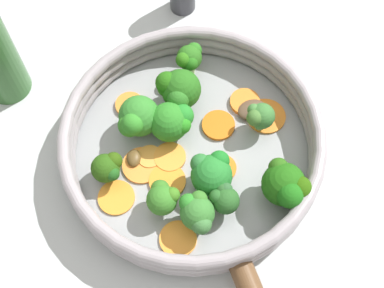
{
  "coord_description": "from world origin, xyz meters",
  "views": [
    {
      "loc": [
        0.16,
        0.22,
        0.57
      ],
      "look_at": [
        0.0,
        0.0,
        0.03
      ],
      "focal_mm": 50.0,
      "sensor_mm": 36.0,
      "label": 1
    }
  ],
  "objects_px": {
    "broccoli_floret_3": "(225,199)",
    "broccoli_floret_10": "(163,198)",
    "carrot_slice_3": "(218,125)",
    "mushroom_piece_1": "(252,110)",
    "carrot_slice_5": "(170,157)",
    "carrot_slice_8": "(167,181)",
    "broccoli_floret_1": "(137,118)",
    "carrot_slice_2": "(130,105)",
    "skillet": "(192,152)",
    "broccoli_floret_5": "(286,185)",
    "broccoli_floret_2": "(197,213)",
    "mushroom_piece_0": "(134,158)",
    "broccoli_floret_8": "(172,121)",
    "broccoli_floret_7": "(211,173)",
    "carrot_slice_6": "(266,116)",
    "carrot_slice_4": "(245,102)",
    "broccoli_floret_6": "(178,90)",
    "carrot_slice_0": "(142,165)",
    "carrot_slice_7": "(178,239)",
    "broccoli_floret_0": "(260,116)",
    "carrot_slice_9": "(114,194)",
    "broccoli_floret_4": "(189,58)",
    "broccoli_floret_9": "(107,168)",
    "carrot_slice_1": "(150,157)",
    "carrot_slice_10": "(222,168)"
  },
  "relations": [
    {
      "from": "carrot_slice_7",
      "to": "broccoli_floret_8",
      "type": "distance_m",
      "value": 0.13
    },
    {
      "from": "broccoli_floret_0",
      "to": "carrot_slice_9",
      "type": "bearing_deg",
      "value": -8.06
    },
    {
      "from": "skillet",
      "to": "broccoli_floret_0",
      "type": "height_order",
      "value": "broccoli_floret_0"
    },
    {
      "from": "broccoli_floret_3",
      "to": "broccoli_floret_10",
      "type": "height_order",
      "value": "broccoli_floret_10"
    },
    {
      "from": "carrot_slice_8",
      "to": "broccoli_floret_1",
      "type": "bearing_deg",
      "value": -97.52
    },
    {
      "from": "carrot_slice_2",
      "to": "broccoli_floret_6",
      "type": "xyz_separation_m",
      "value": [
        -0.05,
        0.03,
        0.03
      ]
    },
    {
      "from": "carrot_slice_0",
      "to": "mushroom_piece_1",
      "type": "height_order",
      "value": "mushroom_piece_1"
    },
    {
      "from": "carrot_slice_3",
      "to": "carrot_slice_9",
      "type": "distance_m",
      "value": 0.15
    },
    {
      "from": "carrot_slice_9",
      "to": "carrot_slice_8",
      "type": "bearing_deg",
      "value": 159.68
    },
    {
      "from": "broccoli_floret_3",
      "to": "mushroom_piece_1",
      "type": "relative_size",
      "value": 1.18
    },
    {
      "from": "skillet",
      "to": "carrot_slice_3",
      "type": "height_order",
      "value": "carrot_slice_3"
    },
    {
      "from": "carrot_slice_2",
      "to": "carrot_slice_9",
      "type": "distance_m",
      "value": 0.12
    },
    {
      "from": "skillet",
      "to": "broccoli_floret_6",
      "type": "height_order",
      "value": "broccoli_floret_6"
    },
    {
      "from": "carrot_slice_4",
      "to": "broccoli_floret_3",
      "type": "height_order",
      "value": "broccoli_floret_3"
    },
    {
      "from": "carrot_slice_10",
      "to": "mushroom_piece_1",
      "type": "distance_m",
      "value": 0.08
    },
    {
      "from": "carrot_slice_4",
      "to": "broccoli_floret_5",
      "type": "bearing_deg",
      "value": 70.98
    },
    {
      "from": "carrot_slice_6",
      "to": "carrot_slice_7",
      "type": "relative_size",
      "value": 1.16
    },
    {
      "from": "carrot_slice_4",
      "to": "mushroom_piece_1",
      "type": "bearing_deg",
      "value": 87.36
    },
    {
      "from": "carrot_slice_7",
      "to": "broccoli_floret_0",
      "type": "distance_m",
      "value": 0.17
    },
    {
      "from": "carrot_slice_6",
      "to": "broccoli_floret_1",
      "type": "distance_m",
      "value": 0.15
    },
    {
      "from": "skillet",
      "to": "broccoli_floret_4",
      "type": "distance_m",
      "value": 0.11
    },
    {
      "from": "carrot_slice_5",
      "to": "carrot_slice_7",
      "type": "distance_m",
      "value": 0.1
    },
    {
      "from": "skillet",
      "to": "carrot_slice_9",
      "type": "distance_m",
      "value": 0.1
    },
    {
      "from": "broccoli_floret_6",
      "to": "broccoli_floret_7",
      "type": "relative_size",
      "value": 1.07
    },
    {
      "from": "mushroom_piece_0",
      "to": "broccoli_floret_3",
      "type": "bearing_deg",
      "value": 115.03
    },
    {
      "from": "broccoli_floret_0",
      "to": "carrot_slice_5",
      "type": "bearing_deg",
      "value": -14.4
    },
    {
      "from": "broccoli_floret_6",
      "to": "broccoli_floret_10",
      "type": "bearing_deg",
      "value": 48.24
    },
    {
      "from": "carrot_slice_8",
      "to": "broccoli_floret_1",
      "type": "xyz_separation_m",
      "value": [
        -0.01,
        -0.07,
        0.03
      ]
    },
    {
      "from": "carrot_slice_4",
      "to": "broccoli_floret_4",
      "type": "bearing_deg",
      "value": -69.15
    },
    {
      "from": "carrot_slice_4",
      "to": "mushroom_piece_0",
      "type": "height_order",
      "value": "mushroom_piece_0"
    },
    {
      "from": "broccoli_floret_8",
      "to": "broccoli_floret_9",
      "type": "relative_size",
      "value": 1.36
    },
    {
      "from": "carrot_slice_2",
      "to": "mushroom_piece_1",
      "type": "distance_m",
      "value": 0.15
    },
    {
      "from": "broccoli_floret_10",
      "to": "carrot_slice_5",
      "type": "bearing_deg",
      "value": -130.92
    },
    {
      "from": "carrot_slice_9",
      "to": "broccoli_floret_2",
      "type": "distance_m",
      "value": 0.1
    },
    {
      "from": "carrot_slice_2",
      "to": "broccoli_floret_2",
      "type": "distance_m",
      "value": 0.17
    },
    {
      "from": "broccoli_floret_1",
      "to": "broccoli_floret_5",
      "type": "bearing_deg",
      "value": 117.49
    },
    {
      "from": "skillet",
      "to": "broccoli_floret_2",
      "type": "xyz_separation_m",
      "value": [
        0.05,
        0.07,
        0.04
      ]
    },
    {
      "from": "skillet",
      "to": "broccoli_floret_10",
      "type": "distance_m",
      "value": 0.08
    },
    {
      "from": "broccoli_floret_8",
      "to": "broccoli_floret_7",
      "type": "bearing_deg",
      "value": 89.04
    },
    {
      "from": "carrot_slice_3",
      "to": "mushroom_piece_1",
      "type": "xyz_separation_m",
      "value": [
        -0.04,
        0.01,
        0.0
      ]
    },
    {
      "from": "carrot_slice_0",
      "to": "carrot_slice_5",
      "type": "relative_size",
      "value": 1.23
    },
    {
      "from": "carrot_slice_3",
      "to": "broccoli_floret_8",
      "type": "height_order",
      "value": "broccoli_floret_8"
    },
    {
      "from": "carrot_slice_5",
      "to": "carrot_slice_8",
      "type": "height_order",
      "value": "same"
    },
    {
      "from": "broccoli_floret_1",
      "to": "broccoli_floret_4",
      "type": "bearing_deg",
      "value": -160.89
    },
    {
      "from": "carrot_slice_2",
      "to": "mushroom_piece_0",
      "type": "height_order",
      "value": "mushroom_piece_0"
    },
    {
      "from": "carrot_slice_6",
      "to": "broccoli_floret_2",
      "type": "bearing_deg",
      "value": 22.04
    },
    {
      "from": "carrot_slice_4",
      "to": "broccoli_floret_7",
      "type": "xyz_separation_m",
      "value": [
        0.1,
        0.06,
        0.02
      ]
    },
    {
      "from": "carrot_slice_1",
      "to": "carrot_slice_5",
      "type": "xyz_separation_m",
      "value": [
        -0.02,
        0.01,
        0.0
      ]
    },
    {
      "from": "skillet",
      "to": "broccoli_floret_5",
      "type": "bearing_deg",
      "value": 114.42
    },
    {
      "from": "carrot_slice_3",
      "to": "broccoli_floret_2",
      "type": "distance_m",
      "value": 0.12
    }
  ]
}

